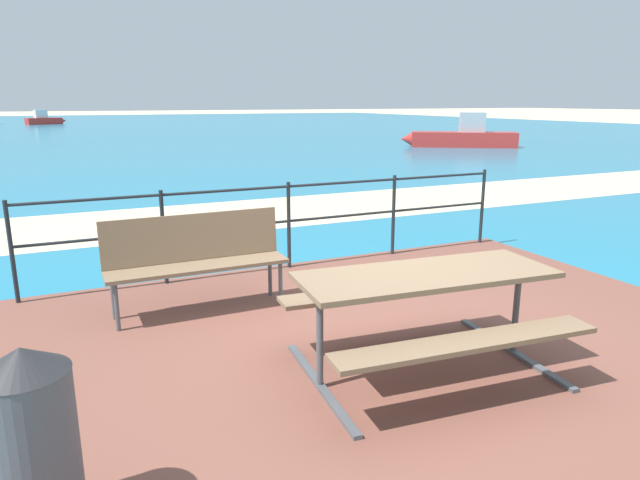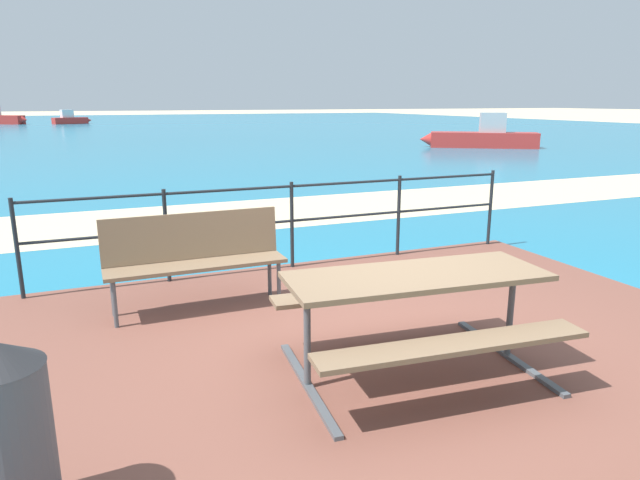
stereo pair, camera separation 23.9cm
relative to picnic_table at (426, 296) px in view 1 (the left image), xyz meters
The scene contains 10 objects.
ground_plane 0.80m from the picnic_table, 79.37° to the left, with size 240.00×240.00×0.00m, color beige.
patio_paving 0.78m from the picnic_table, 79.37° to the left, with size 6.40×5.20×0.06m, color brown.
sea_water 40.47m from the picnic_table, 89.88° to the left, with size 90.00×90.00×0.01m, color teal.
beach_strip 6.62m from the picnic_table, 89.24° to the left, with size 54.00×2.81×0.01m, color beige.
picnic_table is the anchor object (origin of this frame).
park_bench 2.34m from the picnic_table, 122.11° to the left, with size 1.70×0.42×0.93m.
railing_fence 2.93m from the picnic_table, 88.29° to the left, with size 5.94×0.04×1.05m.
trash_bin 2.66m from the picnic_table, 166.83° to the right, with size 0.41×0.41×0.93m.
boat_near 52.72m from the picnic_table, 93.37° to the left, with size 3.42×1.98×1.25m.
boat_far 22.38m from the picnic_table, 50.60° to the left, with size 4.73×3.48×1.52m.
Camera 1 is at (-2.44, -3.68, 2.04)m, focal length 31.57 mm.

